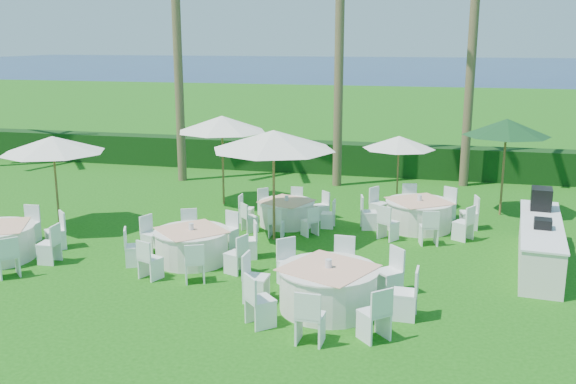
% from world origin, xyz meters
% --- Properties ---
extents(ground, '(120.00, 120.00, 0.00)m').
position_xyz_m(ground, '(0.00, 0.00, 0.00)').
color(ground, '#17530E').
rests_on(ground, ground).
extents(hedge, '(34.00, 1.00, 1.20)m').
position_xyz_m(hedge, '(0.00, 12.00, 0.60)').
color(hedge, black).
rests_on(hedge, ground).
extents(ocean, '(260.00, 260.00, 0.00)m').
position_xyz_m(ocean, '(0.00, 102.00, 0.00)').
color(ocean, '#071347').
rests_on(ocean, ground).
extents(banquet_table_b, '(3.05, 3.05, 0.95)m').
position_xyz_m(banquet_table_b, '(-0.03, 0.90, 0.41)').
color(banquet_table_b, silver).
rests_on(banquet_table_b, ground).
extents(banquet_table_c, '(3.45, 3.45, 1.03)m').
position_xyz_m(banquet_table_c, '(3.62, -1.08, 0.46)').
color(banquet_table_c, silver).
rests_on(banquet_table_c, ground).
extents(banquet_table_e, '(2.77, 2.77, 0.86)m').
position_xyz_m(banquet_table_e, '(1.43, 4.43, 0.37)').
color(banquet_table_e, silver).
rests_on(banquet_table_e, ground).
extents(banquet_table_f, '(3.24, 3.24, 0.98)m').
position_xyz_m(banquet_table_f, '(5.12, 4.91, 0.43)').
color(banquet_table_f, silver).
rests_on(banquet_table_f, ground).
extents(umbrella_a, '(2.81, 2.81, 2.62)m').
position_xyz_m(umbrella_a, '(-4.66, 2.55, 2.39)').
color(umbrella_a, brown).
rests_on(umbrella_a, ground).
extents(umbrella_b, '(3.24, 3.24, 2.92)m').
position_xyz_m(umbrella_b, '(1.44, 3.02, 2.66)').
color(umbrella_b, brown).
rests_on(umbrella_b, ground).
extents(umbrella_c, '(2.83, 2.83, 2.85)m').
position_xyz_m(umbrella_c, '(-1.10, 6.25, 2.60)').
color(umbrella_c, brown).
rests_on(umbrella_c, ground).
extents(umbrella_d, '(2.24, 2.24, 2.28)m').
position_xyz_m(umbrella_d, '(4.35, 7.10, 2.08)').
color(umbrella_d, brown).
rests_on(umbrella_d, ground).
extents(umbrella_green, '(2.55, 2.55, 2.91)m').
position_xyz_m(umbrella_green, '(7.46, 7.01, 2.66)').
color(umbrella_green, brown).
rests_on(umbrella_green, ground).
extents(buffet_table, '(1.38, 4.49, 1.57)m').
position_xyz_m(buffet_table, '(8.00, 2.63, 0.55)').
color(buffet_table, silver).
rests_on(buffet_table, ground).
extents(palm_b, '(4.40, 3.98, 8.60)m').
position_xyz_m(palm_b, '(-3.79, 9.29, 4.75)').
color(palm_b, brown).
rests_on(palm_b, ground).
extents(palm_d, '(4.17, 4.40, 9.17)m').
position_xyz_m(palm_d, '(6.47, 10.85, 5.04)').
color(palm_d, brown).
rests_on(palm_d, ground).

